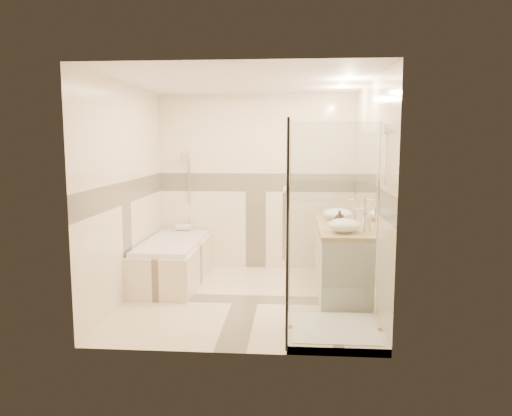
# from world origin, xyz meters

# --- Properties ---
(room) EXTENTS (2.82, 3.02, 2.52)m
(room) POSITION_xyz_m (0.06, 0.01, 1.26)
(room) COLOR beige
(room) RESTS_ON ground
(bathtub) EXTENTS (0.75, 1.70, 0.56)m
(bathtub) POSITION_xyz_m (-1.02, 0.65, 0.31)
(bathtub) COLOR beige
(bathtub) RESTS_ON ground
(vanity) EXTENTS (0.58, 1.62, 0.85)m
(vanity) POSITION_xyz_m (1.12, 0.30, 0.43)
(vanity) COLOR white
(vanity) RESTS_ON ground
(shower_enclosure) EXTENTS (0.96, 0.93, 2.04)m
(shower_enclosure) POSITION_xyz_m (0.83, -0.97, 0.51)
(shower_enclosure) COLOR beige
(shower_enclosure) RESTS_ON ground
(vessel_sink_near) EXTENTS (0.39, 0.39, 0.15)m
(vessel_sink_near) POSITION_xyz_m (1.10, 0.66, 0.93)
(vessel_sink_near) COLOR white
(vessel_sink_near) RESTS_ON vanity
(vessel_sink_far) EXTENTS (0.38, 0.38, 0.15)m
(vessel_sink_far) POSITION_xyz_m (1.10, -0.18, 0.93)
(vessel_sink_far) COLOR white
(vessel_sink_far) RESTS_ON vanity
(faucet_near) EXTENTS (0.11, 0.03, 0.28)m
(faucet_near) POSITION_xyz_m (1.32, 0.66, 1.01)
(faucet_near) COLOR silver
(faucet_near) RESTS_ON vanity
(faucet_far) EXTENTS (0.11, 0.03, 0.27)m
(faucet_far) POSITION_xyz_m (1.32, -0.18, 1.01)
(faucet_far) COLOR silver
(faucet_far) RESTS_ON vanity
(amenity_bottle_a) EXTENTS (0.10, 0.10, 0.17)m
(amenity_bottle_a) POSITION_xyz_m (1.10, 0.32, 0.93)
(amenity_bottle_a) COLOR black
(amenity_bottle_a) RESTS_ON vanity
(amenity_bottle_b) EXTENTS (0.14, 0.14, 0.16)m
(amenity_bottle_b) POSITION_xyz_m (1.10, 0.41, 0.93)
(amenity_bottle_b) COLOR black
(amenity_bottle_b) RESTS_ON vanity
(folded_towels) EXTENTS (0.17, 0.24, 0.07)m
(folded_towels) POSITION_xyz_m (1.10, 0.95, 0.89)
(folded_towels) COLOR white
(folded_towels) RESTS_ON vanity
(rolled_towel) EXTENTS (0.21, 0.10, 0.10)m
(rolled_towel) POSITION_xyz_m (-1.04, 1.35, 0.61)
(rolled_towel) COLOR white
(rolled_towel) RESTS_ON bathtub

